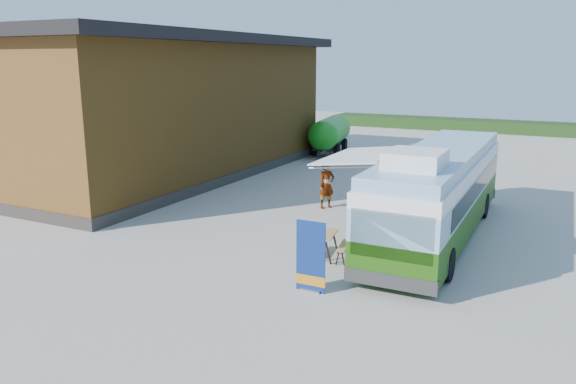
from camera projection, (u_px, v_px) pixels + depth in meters
The scene contains 10 objects.
ground at pixel (243, 260), 17.82m from camera, with size 100.00×100.00×0.00m, color #BCB7AD.
barn at pixel (172, 109), 30.31m from camera, with size 9.60×21.20×7.50m.
hedge at pixel (561, 130), 47.12m from camera, with size 40.00×3.00×1.00m, color #264419.
bus at pixel (439, 190), 19.59m from camera, with size 2.65×11.94×3.66m.
awning at pixel (368, 159), 20.39m from camera, with size 2.76×4.46×0.53m.
banner at pixel (311, 263), 15.18m from camera, with size 0.87×0.19×2.00m.
picnic_table at pixel (326, 240), 17.84m from camera, with size 1.60×1.48×0.80m.
person_a at pixel (327, 185), 23.85m from camera, with size 0.73×0.48×2.00m, color #999999.
person_b at pixel (378, 177), 25.96m from camera, with size 0.89×0.69×1.83m, color #999999.
slurry_tanker at pixel (330, 133), 37.90m from camera, with size 2.75×6.52×2.44m.
Camera 1 is at (8.94, -14.36, 6.17)m, focal length 35.00 mm.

